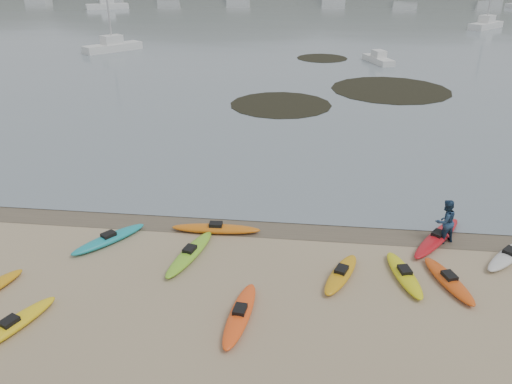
# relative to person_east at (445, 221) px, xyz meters

# --- Properties ---
(ground) EXTENTS (600.00, 600.00, 0.00)m
(ground) POSITION_rel_person_east_xyz_m (-8.01, 0.80, -0.97)
(ground) COLOR tan
(ground) RESTS_ON ground
(wet_sand) EXTENTS (60.00, 60.00, 0.00)m
(wet_sand) POSITION_rel_person_east_xyz_m (-8.01, 0.50, -0.96)
(wet_sand) COLOR brown
(wet_sand) RESTS_ON ground
(kayaks) EXTENTS (21.77, 11.15, 0.34)m
(kayaks) POSITION_rel_person_east_xyz_m (-7.25, -3.05, -0.80)
(kayaks) COLOR beige
(kayaks) RESTS_ON ground
(person_east) EXTENTS (1.17, 1.08, 1.93)m
(person_east) POSITION_rel_person_east_xyz_m (0.00, 0.00, 0.00)
(person_east) COLOR navy
(person_east) RESTS_ON ground
(kelp_mats) EXTENTS (19.09, 28.71, 0.04)m
(kelp_mats) POSITION_rel_person_east_xyz_m (-2.78, 27.75, -0.94)
(kelp_mats) COLOR black
(kelp_mats) RESTS_ON water
(moored_boats) EXTENTS (105.87, 81.09, 1.35)m
(moored_boats) POSITION_rel_person_east_xyz_m (-11.44, 84.36, -0.38)
(moored_boats) COLOR silver
(moored_boats) RESTS_ON ground
(far_hills) EXTENTS (550.00, 135.00, 80.00)m
(far_hills) POSITION_rel_person_east_xyz_m (31.37, 194.77, -16.89)
(far_hills) COLOR #384235
(far_hills) RESTS_ON ground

